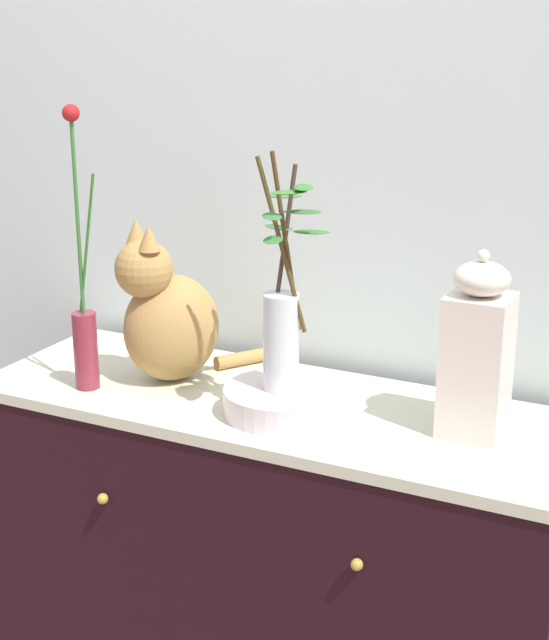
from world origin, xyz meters
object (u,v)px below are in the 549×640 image
(sideboard, at_px, (274,576))
(vase_slim_green, at_px, (84,325))
(vase_glass_clear, at_px, (282,324))
(bowl_porcelain, at_px, (281,401))
(jar_lidded_porcelain, at_px, (477,352))
(cat_sitting, at_px, (167,316))

(sideboard, height_order, vase_slim_green, vase_slim_green)
(vase_slim_green, distance_m, vase_glass_clear, 0.45)
(sideboard, bearing_deg, bowl_porcelain, -53.17)
(sideboard, relative_size, bowl_porcelain, 5.47)
(sideboard, relative_size, jar_lidded_porcelain, 3.53)
(vase_glass_clear, bearing_deg, sideboard, 127.53)
(sideboard, distance_m, jar_lidded_porcelain, 0.73)
(vase_slim_green, bearing_deg, bowl_porcelain, 7.38)
(sideboard, height_order, vase_glass_clear, vase_glass_clear)
(sideboard, distance_m, vase_glass_clear, 0.63)
(cat_sitting, relative_size, jar_lidded_porcelain, 1.00)
(vase_slim_green, xyz_separation_m, jar_lidded_porcelain, (0.82, 0.14, 0.02))
(vase_slim_green, height_order, vase_glass_clear, vase_slim_green)
(sideboard, relative_size, vase_glass_clear, 2.67)
(vase_glass_clear, bearing_deg, vase_slim_green, -173.03)
(jar_lidded_porcelain, bearing_deg, sideboard, -176.58)
(bowl_porcelain, bearing_deg, vase_glass_clear, -40.62)
(sideboard, xyz_separation_m, cat_sitting, (-0.27, 0.01, 0.58))
(vase_slim_green, height_order, bowl_porcelain, vase_slim_green)
(sideboard, height_order, bowl_porcelain, bowl_porcelain)
(jar_lidded_porcelain, bearing_deg, vase_slim_green, -170.29)
(vase_glass_clear, bearing_deg, cat_sitting, 168.12)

